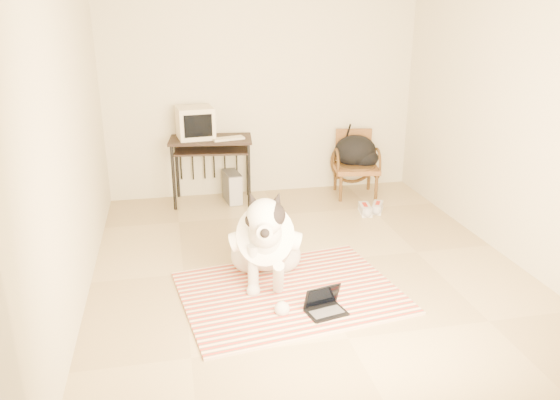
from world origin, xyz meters
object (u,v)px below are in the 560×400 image
object	(u,v)px
pc_tower	(232,187)
crt_monitor	(195,123)
dog	(266,242)
computer_desk	(211,148)
laptop	(325,306)
backpack	(357,152)
rattan_chair	(355,163)

from	to	relation	value
pc_tower	crt_monitor	bearing A→B (deg)	171.52
dog	computer_desk	xyz separation A→B (m)	(-0.27, 2.23, 0.32)
computer_desk	crt_monitor	xyz separation A→B (m)	(-0.17, 0.05, 0.31)
laptop	pc_tower	xyz separation A→B (m)	(-0.39, 2.86, 0.12)
laptop	pc_tower	size ratio (longest dim) A/B	0.82
dog	laptop	xyz separation A→B (m)	(0.36, -0.64, -0.32)
laptop	crt_monitor	xyz separation A→B (m)	(-0.81, 2.92, 0.95)
computer_desk	backpack	distance (m)	1.89
backpack	computer_desk	bearing A→B (deg)	178.66
dog	crt_monitor	distance (m)	2.41
computer_desk	backpack	world-z (taller)	computer_desk
computer_desk	rattan_chair	distance (m)	1.89
laptop	computer_desk	bearing A→B (deg)	102.53
dog	pc_tower	bearing A→B (deg)	90.75
pc_tower	laptop	bearing A→B (deg)	-82.18
pc_tower	dog	bearing A→B (deg)	-89.25
pc_tower	backpack	size ratio (longest dim) A/B	0.77
dog	laptop	bearing A→B (deg)	-60.50
rattan_chair	backpack	bearing A→B (deg)	30.84
dog	rattan_chair	xyz separation A→B (m)	(1.59, 2.17, 0.03)
pc_tower	rattan_chair	xyz separation A→B (m)	(1.62, -0.04, 0.23)
crt_monitor	backpack	bearing A→B (deg)	-2.64
crt_monitor	backpack	xyz separation A→B (m)	(2.06, -0.09, -0.45)
dog	backpack	xyz separation A→B (m)	(1.61, 2.18, 0.18)
rattan_chair	backpack	distance (m)	0.15
dog	pc_tower	xyz separation A→B (m)	(-0.03, 2.21, -0.20)
crt_monitor	backpack	size ratio (longest dim) A/B	0.83
computer_desk	pc_tower	distance (m)	0.58
laptop	computer_desk	world-z (taller)	computer_desk
pc_tower	rattan_chair	distance (m)	1.64
laptop	pc_tower	distance (m)	2.89
dog	crt_monitor	size ratio (longest dim) A/B	2.95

